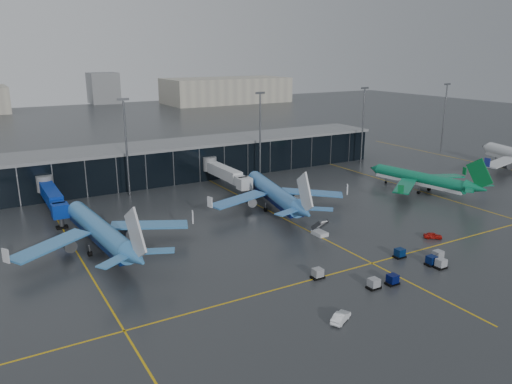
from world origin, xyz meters
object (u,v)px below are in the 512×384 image
airliner_klm_near (274,183)px  mobile_airstair (320,232)px  baggage_carts (400,267)px  service_van_white (341,317)px  service_van_red (433,236)px  airliner_aer_lingus (420,171)px  airliner_arkefly (99,218)px

airliner_klm_near → mobile_airstair: bearing=-82.6°
baggage_carts → service_van_white: size_ratio=6.14×
baggage_carts → service_van_red: (17.39, 8.00, -0.14)m
airliner_aer_lingus → mobile_airstair: bearing=-172.0°
airliner_aer_lingus → mobile_airstair: 46.37m
baggage_carts → service_van_red: size_ratio=7.14×
service_van_white → airliner_aer_lingus: bearing=-83.3°
airliner_aer_lingus → service_van_white: airliner_aer_lingus is taller
airliner_aer_lingus → baggage_carts: (-42.61, -34.94, -4.82)m
service_van_red → service_van_white: bearing=151.6°
airliner_arkefly → airliner_aer_lingus: 85.13m
service_van_red → service_van_white: (-37.17, -15.99, 0.08)m
airliner_aer_lingus → service_van_white: 75.89m
airliner_klm_near → service_van_red: airliner_klm_near is taller
airliner_aer_lingus → service_van_red: (-25.22, -26.93, -4.96)m
airliner_klm_near → service_van_white: bearing=-100.0°
mobile_airstair → service_van_red: size_ratio=0.95×
service_van_red → airliner_arkefly: bearing=103.2°
airliner_arkefly → service_van_white: (22.73, -44.07, -5.59)m
service_van_red → mobile_airstair: bearing=93.3°
airliner_aer_lingus → service_van_red: 37.23m
baggage_carts → service_van_white: baggage_carts is taller
mobile_airstair → service_van_white: mobile_airstair is taller
mobile_airstair → airliner_klm_near: bearing=83.0°
airliner_arkefly → mobile_airstair: size_ratio=11.88×
airliner_arkefly → airliner_klm_near: size_ratio=1.01×
service_van_red → service_van_white: 40.47m
airliner_klm_near → baggage_carts: airliner_klm_near is taller
service_van_white → mobile_airstair: bearing=-60.1°
airliner_aer_lingus → service_van_red: size_ratio=9.98×
airliner_klm_near → airliner_aer_lingus: size_ratio=1.12×
baggage_carts → mobile_airstair: mobile_airstair is taller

